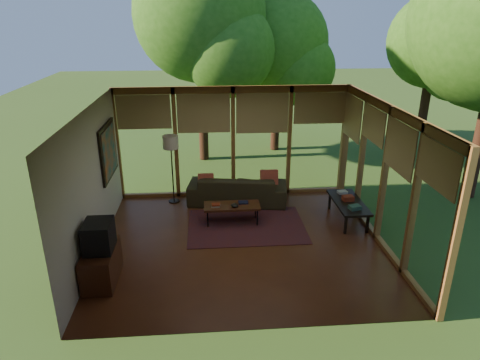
{
  "coord_description": "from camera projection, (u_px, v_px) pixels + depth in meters",
  "views": [
    {
      "loc": [
        -0.62,
        -7.43,
        4.27
      ],
      "look_at": [
        0.02,
        0.7,
        1.08
      ],
      "focal_mm": 32.0,
      "sensor_mm": 36.0,
      "label": 1
    }
  ],
  "objects": [
    {
      "name": "sofa",
      "position": [
        238.0,
        189.0,
        10.24
      ],
      "size": [
        2.44,
        1.25,
        0.68
      ],
      "primitive_type": "imported",
      "rotation": [
        0.0,
        0.0,
        2.99
      ],
      "color": "#342E1A",
      "rests_on": "floor"
    },
    {
      "name": "pillow_right",
      "position": [
        269.0,
        179.0,
        10.16
      ],
      "size": [
        0.42,
        0.22,
        0.44
      ],
      "primitive_type": "cube",
      "rotation": [
        -0.21,
        0.0,
        0.0
      ],
      "color": "#9A1B0E",
      "rests_on": "sofa"
    },
    {
      "name": "floor",
      "position": [
        242.0,
        243.0,
        8.5
      ],
      "size": [
        5.5,
        5.5,
        0.0
      ],
      "primitive_type": "plane",
      "color": "brown",
      "rests_on": "ground"
    },
    {
      "name": "window_wall_back",
      "position": [
        233.0,
        142.0,
        10.33
      ],
      "size": [
        5.5,
        0.12,
        2.7
      ],
      "primitive_type": "cube",
      "color": "#96632E",
      "rests_on": "ground"
    },
    {
      "name": "television",
      "position": [
        99.0,
        236.0,
        7.02
      ],
      "size": [
        0.45,
        0.55,
        0.5
      ],
      "primitive_type": "cube",
      "color": "black",
      "rests_on": "media_cabinet"
    },
    {
      "name": "console_book_c",
      "position": [
        342.0,
        192.0,
        9.68
      ],
      "size": [
        0.23,
        0.18,
        0.06
      ],
      "primitive_type": "cube",
      "rotation": [
        0.0,
        0.0,
        0.14
      ],
      "color": "#B1ACA0",
      "rests_on": "side_console"
    },
    {
      "name": "tree_nw",
      "position": [
        200.0,
        15.0,
        11.96
      ],
      "size": [
        3.75,
        3.75,
        6.1
      ],
      "color": "#351E13",
      "rests_on": "ground"
    },
    {
      "name": "exterior_lawn",
      "position": [
        430.0,
        132.0,
        16.52
      ],
      "size": [
        40.0,
        40.0,
        0.0
      ],
      "primitive_type": "plane",
      "color": "#32541F",
      "rests_on": "ground"
    },
    {
      "name": "ct_bowl",
      "position": [
        235.0,
        205.0,
        9.07
      ],
      "size": [
        0.16,
        0.16,
        0.07
      ],
      "primitive_type": "ellipsoid",
      "color": "black",
      "rests_on": "coffee_table"
    },
    {
      "name": "rug",
      "position": [
        246.0,
        226.0,
        9.17
      ],
      "size": [
        2.48,
        1.76,
        0.01
      ],
      "primitive_type": "cube",
      "color": "maroon",
      "rests_on": "floor"
    },
    {
      "name": "wall_painting",
      "position": [
        109.0,
        151.0,
        9.03
      ],
      "size": [
        0.06,
        1.35,
        1.15
      ],
      "color": "black",
      "rests_on": "wall_left"
    },
    {
      "name": "tree_far",
      "position": [
        435.0,
        42.0,
        12.73
      ],
      "size": [
        2.78,
        2.78,
        4.88
      ],
      "color": "#351E13",
      "rests_on": "ground"
    },
    {
      "name": "ct_book_side",
      "position": [
        243.0,
        202.0,
        9.26
      ],
      "size": [
        0.21,
        0.15,
        0.03
      ],
      "primitive_type": "cube",
      "rotation": [
        0.0,
        0.0,
        0.0
      ],
      "color": "black",
      "rests_on": "coffee_table"
    },
    {
      "name": "pillow_left",
      "position": [
        206.0,
        182.0,
        10.05
      ],
      "size": [
        0.37,
        0.2,
        0.39
      ],
      "primitive_type": "cube",
      "rotation": [
        -0.21,
        0.0,
        0.0
      ],
      "color": "#9A1B0E",
      "rests_on": "sofa"
    },
    {
      "name": "coffee_table",
      "position": [
        232.0,
        206.0,
        9.19
      ],
      "size": [
        1.2,
        0.5,
        0.43
      ],
      "color": "#4D2515",
      "rests_on": "floor"
    },
    {
      "name": "side_console",
      "position": [
        348.0,
        203.0,
        9.29
      ],
      "size": [
        0.6,
        1.4,
        0.46
      ],
      "color": "black",
      "rests_on": "floor"
    },
    {
      "name": "floor_lamp",
      "position": [
        171.0,
        146.0,
        9.86
      ],
      "size": [
        0.36,
        0.36,
        1.65
      ],
      "color": "black",
      "rests_on": "floor"
    },
    {
      "name": "console_book_b",
      "position": [
        348.0,
        198.0,
        9.3
      ],
      "size": [
        0.25,
        0.19,
        0.11
      ],
      "primitive_type": "cube",
      "rotation": [
        0.0,
        0.0,
        0.09
      ],
      "color": "maroon",
      "rests_on": "side_console"
    },
    {
      "name": "wall_front",
      "position": [
        257.0,
        248.0,
        5.69
      ],
      "size": [
        5.5,
        0.04,
        2.7
      ],
      "primitive_type": "cube",
      "color": "beige",
      "rests_on": "ground"
    },
    {
      "name": "wall_left",
      "position": [
        92.0,
        184.0,
        7.81
      ],
      "size": [
        0.04,
        5.0,
        2.7
      ],
      "primitive_type": "cube",
      "color": "beige",
      "rests_on": "ground"
    },
    {
      "name": "ct_book_lower",
      "position": [
        216.0,
        206.0,
        9.1
      ],
      "size": [
        0.19,
        0.14,
        0.03
      ],
      "primitive_type": "cube",
      "rotation": [
        0.0,
        0.0,
        -0.06
      ],
      "color": "#B1ACA0",
      "rests_on": "coffee_table"
    },
    {
      "name": "ct_book_upper",
      "position": [
        216.0,
        205.0,
        9.09
      ],
      "size": [
        0.18,
        0.14,
        0.03
      ],
      "primitive_type": "cube",
      "rotation": [
        0.0,
        0.0,
        -0.02
      ],
      "color": "maroon",
      "rests_on": "coffee_table"
    },
    {
      "name": "console_book_a",
      "position": [
        355.0,
        207.0,
        8.89
      ],
      "size": [
        0.27,
        0.22,
        0.09
      ],
      "primitive_type": "cube",
      "rotation": [
        0.0,
        0.0,
        0.22
      ],
      "color": "#315648",
      "rests_on": "side_console"
    },
    {
      "name": "tree_ne",
      "position": [
        277.0,
        44.0,
        13.24
      ],
      "size": [
        3.14,
        3.14,
        4.97
      ],
      "color": "#351E13",
      "rests_on": "ground"
    },
    {
      "name": "window_wall_right",
      "position": [
        384.0,
        176.0,
        8.21
      ],
      "size": [
        0.12,
        5.0,
        2.7
      ],
      "primitive_type": "cube",
      "color": "#96632E",
      "rests_on": "ground"
    },
    {
      "name": "media_cabinet",
      "position": [
        101.0,
        265.0,
        7.22
      ],
      "size": [
        0.5,
        1.0,
        0.6
      ],
      "primitive_type": "cube",
      "color": "#4D2515",
      "rests_on": "floor"
    },
    {
      "name": "ceiling",
      "position": [
        242.0,
        109.0,
        7.52
      ],
      "size": [
        5.5,
        5.5,
        0.0
      ],
      "primitive_type": "plane",
      "rotation": [
        3.14,
        0.0,
        0.0
      ],
      "color": "white",
      "rests_on": "ground"
    }
  ]
}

